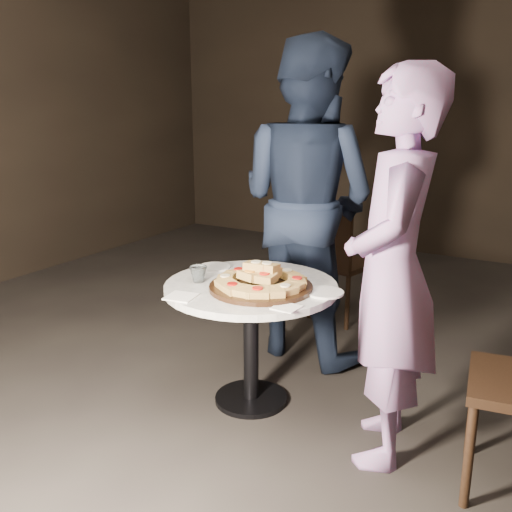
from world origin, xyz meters
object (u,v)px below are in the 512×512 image
at_px(serving_board, 261,287).
at_px(diner_navy, 306,202).
at_px(water_glass, 198,274).
at_px(chair_far, 336,258).
at_px(table, 251,306).
at_px(diner_teal, 392,272).
at_px(focaccia_pile, 261,279).

xyz_separation_m(serving_board, diner_navy, (-0.14, 0.78, 0.28)).
bearing_deg(serving_board, water_glass, -170.06).
height_order(chair_far, diner_navy, diner_navy).
relative_size(table, water_glass, 11.48).
relative_size(water_glass, diner_navy, 0.05).
bearing_deg(serving_board, table, 149.75).
bearing_deg(diner_teal, table, -111.77).
bearing_deg(diner_navy, serving_board, 109.77).
distance_m(chair_far, diner_navy, 0.72).
xyz_separation_m(serving_board, chair_far, (-0.16, 1.32, -0.19)).
relative_size(diner_navy, diner_teal, 1.13).
xyz_separation_m(diner_navy, diner_teal, (0.77, -0.80, -0.10)).
bearing_deg(table, diner_teal, -5.40).
height_order(diner_navy, diner_teal, diner_navy).
relative_size(serving_board, diner_navy, 0.27).
bearing_deg(focaccia_pile, serving_board, -76.33).
height_order(serving_board, focaccia_pile, focaccia_pile).
xyz_separation_m(table, diner_navy, (-0.05, 0.73, 0.41)).
height_order(serving_board, water_glass, water_glass).
bearing_deg(serving_board, diner_navy, 100.02).
distance_m(serving_board, chair_far, 1.34).
distance_m(table, diner_teal, 0.79).
height_order(water_glass, diner_navy, diner_navy).
xyz_separation_m(chair_far, diner_teal, (0.79, -1.34, 0.36)).
distance_m(table, serving_board, 0.16).
distance_m(water_glass, diner_teal, 0.97).
bearing_deg(table, water_glass, -156.02).
xyz_separation_m(water_glass, diner_navy, (0.19, 0.83, 0.25)).
distance_m(table, chair_far, 1.27).
relative_size(table, serving_board, 2.04).
distance_m(table, water_glass, 0.31).
bearing_deg(focaccia_pile, diner_teal, -1.74).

